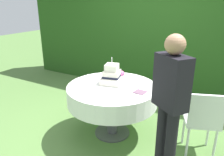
# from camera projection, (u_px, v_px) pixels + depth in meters

# --- Properties ---
(ground_plane) EXTENTS (20.00, 20.00, 0.00)m
(ground_plane) POSITION_uv_depth(u_px,v_px,m) (112.00, 132.00, 3.34)
(ground_plane) COLOR #547A3D
(foliage_hedge) EXTENTS (6.52, 0.54, 2.41)m
(foliage_hedge) POSITION_uv_depth(u_px,v_px,m) (161.00, 34.00, 4.64)
(foliage_hedge) COLOR #234C19
(foliage_hedge) RESTS_ON ground_plane
(cake_table) EXTENTS (1.27, 1.27, 0.76)m
(cake_table) POSITION_uv_depth(u_px,v_px,m) (112.00, 95.00, 3.13)
(cake_table) COLOR #4C4C51
(cake_table) RESTS_ON ground_plane
(wedding_cake) EXTENTS (0.35, 0.36, 0.39)m
(wedding_cake) POSITION_uv_depth(u_px,v_px,m) (112.00, 76.00, 3.15)
(wedding_cake) COLOR silver
(wedding_cake) RESTS_ON cake_table
(serving_plate_near) EXTENTS (0.11, 0.11, 0.01)m
(serving_plate_near) POSITION_uv_depth(u_px,v_px,m) (106.00, 99.00, 2.67)
(serving_plate_near) COLOR white
(serving_plate_near) RESTS_ON cake_table
(serving_plate_far) EXTENTS (0.15, 0.15, 0.01)m
(serving_plate_far) POSITION_uv_depth(u_px,v_px,m) (139.00, 82.00, 3.20)
(serving_plate_far) COLOR white
(serving_plate_far) RESTS_ON cake_table
(serving_plate_left) EXTENTS (0.11, 0.11, 0.01)m
(serving_plate_left) POSITION_uv_depth(u_px,v_px,m) (106.00, 75.00, 3.53)
(serving_plate_left) COLOR white
(serving_plate_left) RESTS_ON cake_table
(serving_plate_right) EXTENTS (0.14, 0.14, 0.01)m
(serving_plate_right) POSITION_uv_depth(u_px,v_px,m) (86.00, 95.00, 2.78)
(serving_plate_right) COLOR white
(serving_plate_right) RESTS_ON cake_table
(napkin_stack) EXTENTS (0.16, 0.16, 0.01)m
(napkin_stack) POSITION_uv_depth(u_px,v_px,m) (140.00, 92.00, 2.87)
(napkin_stack) COLOR #6B4C60
(napkin_stack) RESTS_ON cake_table
(garden_chair) EXTENTS (0.52, 0.52, 0.89)m
(garden_chair) POSITION_uv_depth(u_px,v_px,m) (203.00, 118.00, 2.67)
(garden_chair) COLOR white
(garden_chair) RESTS_ON ground_plane
(standing_person) EXTENTS (0.41, 0.37, 1.60)m
(standing_person) POSITION_uv_depth(u_px,v_px,m) (170.00, 100.00, 2.25)
(standing_person) COLOR black
(standing_person) RESTS_ON ground_plane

